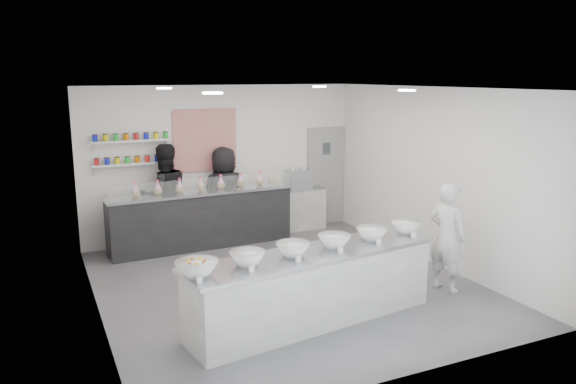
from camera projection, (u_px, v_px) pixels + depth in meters
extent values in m
plane|color=#515156|center=(286.00, 284.00, 8.70)|extent=(6.00, 6.00, 0.00)
plane|color=white|center=(285.00, 88.00, 8.09)|extent=(6.00, 6.00, 0.00)
plane|color=white|center=(223.00, 162.00, 11.06)|extent=(5.50, 0.00, 5.50)
plane|color=white|center=(93.00, 208.00, 7.27)|extent=(0.00, 6.00, 6.00)
plane|color=white|center=(433.00, 176.00, 9.52)|extent=(0.00, 6.00, 6.00)
cube|color=gray|center=(326.00, 176.00, 12.07)|extent=(0.88, 0.04, 2.10)
cube|color=#A9090A|center=(205.00, 140.00, 10.81)|extent=(1.25, 0.03, 1.20)
cube|color=silver|center=(133.00, 164.00, 10.24)|extent=(1.45, 0.22, 0.04)
cube|color=silver|center=(131.00, 141.00, 10.15)|extent=(1.45, 0.22, 0.04)
cylinder|color=white|center=(213.00, 93.00, 6.63)|extent=(0.24, 0.24, 0.02)
cylinder|color=white|center=(407.00, 90.00, 7.78)|extent=(0.24, 0.24, 0.02)
cylinder|color=white|center=(164.00, 88.00, 8.94)|extent=(0.24, 0.24, 0.02)
cylinder|color=white|center=(319.00, 87.00, 10.09)|extent=(0.24, 0.24, 0.02)
cube|color=#A7A7A2|center=(314.00, 287.00, 7.30)|extent=(3.60, 1.30, 0.96)
cube|color=black|center=(202.00, 219.00, 10.53)|extent=(3.51, 0.80, 1.08)
cube|color=white|center=(206.00, 186.00, 10.12)|extent=(3.43, 0.17, 0.29)
cube|color=#A7A7A2|center=(298.00, 209.00, 11.72)|extent=(1.17, 0.37, 0.87)
cube|color=#93969E|center=(298.00, 180.00, 11.59)|extent=(0.50, 0.34, 0.38)
imported|color=silver|center=(447.00, 237.00, 8.34)|extent=(0.56, 0.70, 1.66)
imported|color=black|center=(165.00, 196.00, 10.40)|extent=(1.00, 0.80, 1.96)
imported|color=black|center=(224.00, 194.00, 10.89)|extent=(0.93, 0.63, 1.85)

